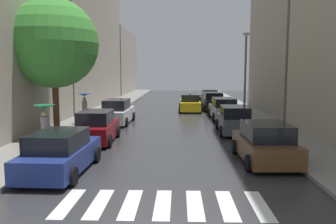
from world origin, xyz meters
TOP-DOWN VIEW (x-y plane):
  - ground_plane at (0.00, 24.00)m, footprint 28.00×72.00m
  - sidewalk_left at (-6.50, 24.00)m, footprint 3.00×72.00m
  - sidewalk_right at (6.50, 24.00)m, footprint 3.00×72.00m
  - crosswalk_stripes at (0.00, 2.02)m, footprint 5.85×2.20m
  - building_left_mid at (-11.00, 30.77)m, footprint 6.00×21.66m
  - building_left_far at (-11.00, 51.79)m, footprint 6.00×18.63m
  - parked_car_left_nearest at (-3.91, 4.90)m, footprint 2.16×4.48m
  - parked_car_left_second at (-3.90, 10.36)m, footprint 2.07×4.13m
  - parked_car_left_third at (-3.97, 16.86)m, footprint 2.07×4.68m
  - parked_car_right_nearest at (4.00, 6.64)m, footprint 2.22×4.23m
  - parked_car_right_second at (3.83, 13.34)m, footprint 2.10×4.33m
  - parked_car_right_third at (3.98, 19.60)m, footprint 2.11×4.73m
  - parked_car_right_fourth at (3.75, 25.60)m, footprint 2.09×4.15m
  - parked_car_right_fifth at (4.00, 32.22)m, footprint 2.06×4.66m
  - taxi_midroad at (1.50, 24.49)m, footprint 2.10×4.45m
  - pedestrian_foreground at (-6.02, 15.76)m, footprint 0.90×0.90m
  - pedestrian_by_kerb at (-5.49, 7.53)m, footprint 0.93×0.93m
  - street_tree_left at (-6.77, 12.42)m, footprint 5.14×5.14m
  - lamp_post_right at (5.55, 19.21)m, footprint 0.60×0.28m

SIDE VIEW (x-z plane):
  - ground_plane at x=0.00m, z-range -0.04..0.00m
  - crosswalk_stripes at x=0.00m, z-range 0.00..0.01m
  - sidewalk_left at x=-6.50m, z-range 0.00..0.15m
  - sidewalk_right at x=6.50m, z-range 0.00..0.15m
  - parked_car_left_nearest at x=-3.91m, z-range -0.05..1.53m
  - taxi_midroad at x=1.50m, z-range -0.14..1.67m
  - parked_car_right_second at x=3.83m, z-range -0.05..1.59m
  - parked_car_right_fifth at x=4.00m, z-range -0.05..1.59m
  - parked_car_right_nearest at x=4.00m, z-range -0.05..1.59m
  - parked_car_right_third at x=3.98m, z-range -0.05..1.61m
  - parked_car_left_second at x=-3.90m, z-range -0.06..1.63m
  - parked_car_right_fourth at x=3.75m, z-range -0.06..1.67m
  - parked_car_left_third at x=-3.97m, z-range -0.06..1.69m
  - pedestrian_foreground at x=-6.02m, z-range 0.56..2.65m
  - pedestrian_by_kerb at x=-5.49m, z-range 0.58..2.69m
  - lamp_post_right at x=5.55m, z-range 0.67..7.21m
  - building_left_far at x=-11.00m, z-range 0.00..10.50m
  - street_tree_left at x=-6.77m, z-range 1.45..9.20m
  - building_left_mid at x=-11.00m, z-range 0.00..17.11m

